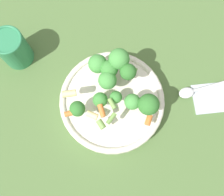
% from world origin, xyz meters
% --- Properties ---
extents(ground_plane, '(3.00, 3.00, 0.00)m').
position_xyz_m(ground_plane, '(0.00, 0.00, 0.00)').
color(ground_plane, '#4C6B38').
extents(bowl, '(0.24, 0.24, 0.04)m').
position_xyz_m(bowl, '(0.00, 0.00, 0.02)').
color(bowl, silver).
rests_on(bowl, ground_plane).
extents(pasta_salad, '(0.19, 0.18, 0.08)m').
position_xyz_m(pasta_salad, '(-0.02, 0.02, 0.08)').
color(pasta_salad, '#8CB766').
rests_on(pasta_salad, bowl).
extents(cup, '(0.07, 0.07, 0.09)m').
position_xyz_m(cup, '(-0.22, -0.14, 0.05)').
color(cup, '#2D7F51').
rests_on(cup, ground_plane).
extents(napkin, '(0.11, 0.13, 0.01)m').
position_xyz_m(napkin, '(0.11, 0.23, 0.00)').
color(napkin, '#B2BCC6').
rests_on(napkin, ground_plane).
extents(spoon, '(0.05, 0.16, 0.01)m').
position_xyz_m(spoon, '(0.07, 0.20, 0.01)').
color(spoon, silver).
rests_on(spoon, napkin).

